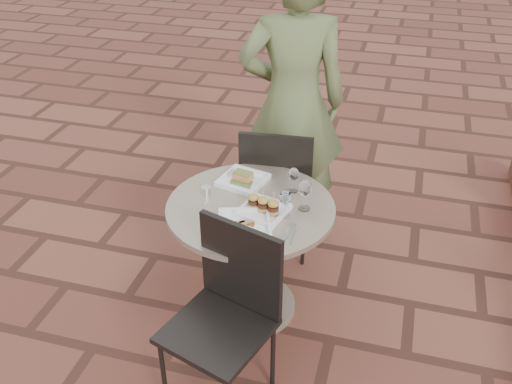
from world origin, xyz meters
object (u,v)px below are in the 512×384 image
(chair_far, at_px, (278,182))
(cafe_table, at_px, (251,242))
(diner, at_px, (293,104))
(plate_sliders, at_px, (263,208))
(plate_tuna, at_px, (244,224))
(plate_salmon, at_px, (243,180))
(chair_near, at_px, (229,303))

(chair_far, bearing_deg, cafe_table, 83.63)
(cafe_table, relative_size, chair_far, 0.97)
(diner, height_order, plate_sliders, diner)
(plate_tuna, bearing_deg, plate_sliders, 66.78)
(cafe_table, distance_m, chair_far, 0.56)
(diner, xyz_separation_m, plate_tuna, (-0.01, -1.06, -0.20))
(cafe_table, distance_m, plate_sliders, 0.29)
(chair_far, relative_size, plate_sliders, 3.35)
(plate_sliders, xyz_separation_m, plate_tuna, (-0.06, -0.14, -0.02))
(cafe_table, bearing_deg, chair_far, 88.54)
(chair_far, xyz_separation_m, plate_sliders, (0.07, -0.60, 0.21))
(cafe_table, xyz_separation_m, chair_far, (0.01, 0.56, 0.07))
(plate_salmon, bearing_deg, plate_sliders, -54.06)
(chair_far, bearing_deg, chair_near, 87.08)
(plate_salmon, distance_m, plate_sliders, 0.32)
(cafe_table, height_order, chair_far, chair_far)
(diner, relative_size, plate_salmon, 6.60)
(diner, bearing_deg, chair_near, 73.97)
(cafe_table, distance_m, chair_near, 0.56)
(cafe_table, xyz_separation_m, plate_sliders, (0.08, -0.05, 0.28))
(chair_far, bearing_deg, diner, -97.32)
(diner, xyz_separation_m, plate_salmon, (-0.13, -0.65, -0.20))
(chair_near, xyz_separation_m, plate_sliders, (0.03, 0.51, 0.21))
(chair_far, relative_size, chair_near, 1.00)
(chair_far, distance_m, diner, 0.51)
(cafe_table, relative_size, chair_near, 0.97)
(cafe_table, xyz_separation_m, plate_salmon, (-0.11, 0.21, 0.26))
(cafe_table, bearing_deg, chair_near, -84.56)
(chair_far, xyz_separation_m, chair_near, (0.04, -1.11, 0.00))
(chair_near, xyz_separation_m, plate_tuna, (-0.03, 0.36, 0.20))
(plate_tuna, bearing_deg, diner, 89.73)
(diner, bearing_deg, plate_tuna, 72.68)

